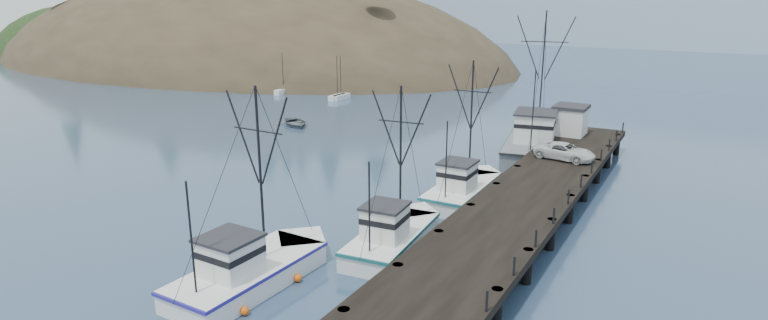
# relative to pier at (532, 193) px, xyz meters

# --- Properties ---
(ground) EXTENTS (400.00, 400.00, 0.00)m
(ground) POSITION_rel_pier_xyz_m (-14.00, -16.00, -1.69)
(ground) COLOR navy
(ground) RESTS_ON ground
(pier) EXTENTS (6.00, 44.00, 2.00)m
(pier) POSITION_rel_pier_xyz_m (0.00, 0.00, 0.00)
(pier) COLOR black
(pier) RESTS_ON ground
(headland) EXTENTS (134.80, 78.00, 51.00)m
(headland) POSITION_rel_pier_xyz_m (-88.95, 62.61, -6.24)
(headland) COLOR #382D1E
(headland) RESTS_ON ground
(distant_ridge) EXTENTS (360.00, 40.00, 26.00)m
(distant_ridge) POSITION_rel_pier_xyz_m (-4.00, 154.00, -1.69)
(distant_ridge) COLOR #9EB2C6
(distant_ridge) RESTS_ON ground
(distant_ridge_far) EXTENTS (180.00, 25.00, 18.00)m
(distant_ridge_far) POSITION_rel_pier_xyz_m (-54.00, 169.00, -1.69)
(distant_ridge_far) COLOR silver
(distant_ridge_far) RESTS_ON ground
(moored_sailboats) EXTENTS (21.67, 20.34, 6.35)m
(moored_sailboats) POSITION_rel_pier_xyz_m (-46.34, 39.52, -1.36)
(moored_sailboats) COLOR white
(moored_sailboats) RESTS_ON ground
(trawler_near) EXTENTS (3.97, 9.97, 10.24)m
(trawler_near) POSITION_rel_pier_xyz_m (-5.79, -9.44, -0.87)
(trawler_near) COLOR white
(trawler_near) RESTS_ON ground
(trawler_mid) EXTENTS (4.05, 11.01, 10.96)m
(trawler_mid) POSITION_rel_pier_xyz_m (-10.25, -17.17, -0.87)
(trawler_mid) COLOR white
(trawler_mid) RESTS_ON ground
(trawler_far) EXTENTS (3.41, 10.27, 10.69)m
(trawler_far) POSITION_rel_pier_xyz_m (-5.46, 1.09, -0.87)
(trawler_far) COLOR white
(trawler_far) RESTS_ON ground
(work_vessel) EXTENTS (7.43, 16.75, 13.79)m
(work_vessel) POSITION_rel_pier_xyz_m (-4.26, 16.56, -0.46)
(work_vessel) COLOR slate
(work_vessel) RESTS_ON ground
(pier_shed) EXTENTS (3.00, 3.20, 2.80)m
(pier_shed) POSITION_rel_pier_xyz_m (-1.50, 17.83, 1.73)
(pier_shed) COLOR silver
(pier_shed) RESTS_ON pier
(pickup_truck) EXTENTS (5.07, 2.90, 1.33)m
(pickup_truck) POSITION_rel_pier_xyz_m (0.15, 8.67, 0.98)
(pickup_truck) COLOR silver
(pickup_truck) RESTS_ON pier
(motorboat) EXTENTS (6.00, 5.74, 1.01)m
(motorboat) POSITION_rel_pier_xyz_m (-32.13, 15.21, -1.69)
(motorboat) COLOR #575D61
(motorboat) RESTS_ON ground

